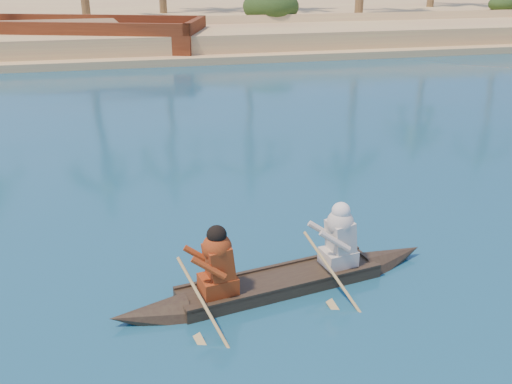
{
  "coord_description": "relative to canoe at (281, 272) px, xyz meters",
  "views": [
    {
      "loc": [
        -7.13,
        -6.37,
        5.0
      ],
      "look_at": [
        -4.99,
        3.12,
        0.97
      ],
      "focal_mm": 40.0,
      "sensor_mm": 36.0,
      "label": 1
    }
  ],
  "objects": [
    {
      "name": "sandy_embankment",
      "position": [
        4.99,
        45.56,
        0.23
      ],
      "size": [
        150.0,
        51.0,
        1.5
      ],
      "color": "#D0BF75",
      "rests_on": "ground"
    },
    {
      "name": "shrub_cluster",
      "position": [
        4.99,
        30.17,
        0.91
      ],
      "size": [
        100.0,
        6.0,
        2.4
      ],
      "primitive_type": null,
      "color": "#1F3111",
      "rests_on": "ground"
    },
    {
      "name": "canoe",
      "position": [
        0.0,
        0.0,
        0.0
      ],
      "size": [
        5.57,
        1.77,
        1.52
      ],
      "rotation": [
        0.0,
        0.0,
        0.19
      ],
      "color": "#352C1D",
      "rests_on": "ground"
    },
    {
      "name": "barge_mid",
      "position": [
        -4.72,
        25.67,
        0.5
      ],
      "size": [
        14.34,
        8.59,
        2.27
      ],
      "rotation": [
        0.0,
        0.0,
        -0.32
      ],
      "color": "maroon",
      "rests_on": "ground"
    }
  ]
}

